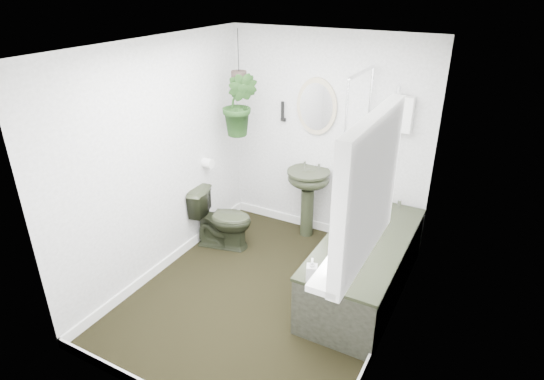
% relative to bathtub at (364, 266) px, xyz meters
% --- Properties ---
extents(floor, '(2.30, 2.80, 0.02)m').
position_rel_bathtub_xyz_m(floor, '(-0.80, -0.50, -0.30)').
color(floor, black).
rests_on(floor, ground).
extents(ceiling, '(2.30, 2.80, 0.02)m').
position_rel_bathtub_xyz_m(ceiling, '(-0.80, -0.50, 2.02)').
color(ceiling, white).
rests_on(ceiling, ground).
extents(wall_back, '(2.30, 0.02, 2.30)m').
position_rel_bathtub_xyz_m(wall_back, '(-0.80, 0.91, 0.86)').
color(wall_back, white).
rests_on(wall_back, ground).
extents(wall_front, '(2.30, 0.02, 2.30)m').
position_rel_bathtub_xyz_m(wall_front, '(-0.80, -1.91, 0.86)').
color(wall_front, white).
rests_on(wall_front, ground).
extents(wall_left, '(0.02, 2.80, 2.30)m').
position_rel_bathtub_xyz_m(wall_left, '(-1.96, -0.50, 0.86)').
color(wall_left, white).
rests_on(wall_left, ground).
extents(wall_right, '(0.02, 2.80, 2.30)m').
position_rel_bathtub_xyz_m(wall_right, '(0.36, -0.50, 0.86)').
color(wall_right, white).
rests_on(wall_right, ground).
extents(skirting, '(2.30, 2.80, 0.10)m').
position_rel_bathtub_xyz_m(skirting, '(-0.80, -0.50, -0.24)').
color(skirting, white).
rests_on(skirting, floor).
extents(bathtub, '(0.72, 1.72, 0.58)m').
position_rel_bathtub_xyz_m(bathtub, '(0.00, 0.00, 0.00)').
color(bathtub, '#252A1B').
rests_on(bathtub, floor).
extents(bath_screen, '(0.04, 0.72, 1.40)m').
position_rel_bathtub_xyz_m(bath_screen, '(-0.33, 0.49, 0.99)').
color(bath_screen, silver).
rests_on(bath_screen, bathtub).
extents(shower_box, '(0.20, 0.10, 0.35)m').
position_rel_bathtub_xyz_m(shower_box, '(0.00, 0.84, 1.26)').
color(shower_box, white).
rests_on(shower_box, wall_back).
extents(oval_mirror, '(0.46, 0.03, 0.62)m').
position_rel_bathtub_xyz_m(oval_mirror, '(-0.92, 0.87, 1.21)').
color(oval_mirror, tan).
rests_on(oval_mirror, wall_back).
extents(wall_sconce, '(0.04, 0.04, 0.22)m').
position_rel_bathtub_xyz_m(wall_sconce, '(-1.32, 0.86, 1.11)').
color(wall_sconce, black).
rests_on(wall_sconce, wall_back).
extents(toilet_roll_holder, '(0.11, 0.11, 0.11)m').
position_rel_bathtub_xyz_m(toilet_roll_holder, '(-1.90, 0.20, 0.61)').
color(toilet_roll_holder, white).
rests_on(toilet_roll_holder, wall_left).
extents(window_recess, '(0.08, 1.00, 0.90)m').
position_rel_bathtub_xyz_m(window_recess, '(0.29, -1.20, 1.36)').
color(window_recess, white).
rests_on(window_recess, wall_right).
extents(window_sill, '(0.18, 1.00, 0.04)m').
position_rel_bathtub_xyz_m(window_sill, '(0.22, -1.20, 0.94)').
color(window_sill, white).
rests_on(window_sill, wall_right).
extents(window_blinds, '(0.01, 0.86, 0.76)m').
position_rel_bathtub_xyz_m(window_blinds, '(0.24, -1.20, 1.36)').
color(window_blinds, white).
rests_on(window_blinds, wall_right).
extents(toilet, '(0.73, 0.52, 0.67)m').
position_rel_bathtub_xyz_m(toilet, '(-1.65, 0.06, 0.05)').
color(toilet, '#252A1B').
rests_on(toilet, floor).
extents(pedestal_sink, '(0.49, 0.42, 0.82)m').
position_rel_bathtub_xyz_m(pedestal_sink, '(-0.92, 0.72, 0.12)').
color(pedestal_sink, '#252A1B').
rests_on(pedestal_sink, floor).
extents(sill_plant, '(0.25, 0.23, 0.22)m').
position_rel_bathtub_xyz_m(sill_plant, '(0.24, -0.90, 1.07)').
color(sill_plant, black).
rests_on(sill_plant, window_sill).
extents(hanging_plant, '(0.43, 0.37, 0.70)m').
position_rel_bathtub_xyz_m(hanging_plant, '(-1.62, 0.45, 1.25)').
color(hanging_plant, black).
rests_on(hanging_plant, ceiling).
extents(soap_bottle, '(0.11, 0.11, 0.19)m').
position_rel_bathtub_xyz_m(soap_bottle, '(-0.21, -0.79, 0.39)').
color(soap_bottle, black).
rests_on(soap_bottle, bathtub).
extents(hanging_pot, '(0.16, 0.16, 0.12)m').
position_rel_bathtub_xyz_m(hanging_pot, '(-1.62, 0.45, 1.53)').
color(hanging_pot, '#342924').
rests_on(hanging_pot, ceiling).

